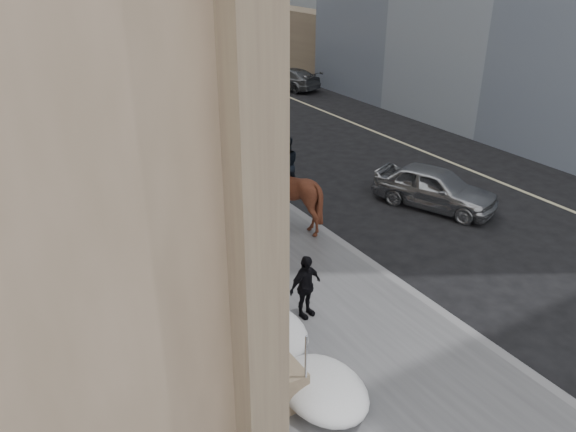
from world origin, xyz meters
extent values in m
plane|color=black|center=(0.00, 0.00, 0.00)|extent=(140.00, 140.00, 0.00)
cube|color=#4B4B4D|center=(0.00, 10.00, 0.06)|extent=(5.00, 80.00, 0.12)
cube|color=slate|center=(2.62, 10.00, 0.06)|extent=(0.24, 80.00, 0.12)
cube|color=#BFB78C|center=(10.50, 10.00, 0.01)|extent=(0.15, 70.00, 0.01)
cube|color=brown|center=(-2.25, 20.00, 0.45)|extent=(1.10, 44.00, 0.90)
cylinder|color=silver|center=(-1.80, 20.00, 1.35)|extent=(0.06, 42.00, 0.06)
cube|color=black|center=(-2.70, 13.00, 4.00)|extent=(0.20, 2.20, 4.50)
cube|color=brown|center=(15.50, 10.00, 2.00)|extent=(2.00, 80.00, 4.00)
cylinder|color=#2D2D30|center=(2.90, 14.00, 4.00)|extent=(0.18, 0.18, 8.00)
cylinder|color=#2D2D30|center=(2.90, 34.00, 4.00)|extent=(0.18, 0.18, 8.00)
cylinder|color=#2D2D30|center=(3.00, 22.00, 3.00)|extent=(0.20, 0.20, 6.00)
imported|color=black|center=(-0.50, 22.00, 5.30)|extent=(0.18, 0.22, 1.10)
ellipsoid|color=silver|center=(-1.45, 0.00, 0.46)|extent=(1.50, 2.10, 0.68)
ellipsoid|color=silver|center=(-1.40, 4.00, 0.48)|extent=(1.60, 2.20, 0.72)
ellipsoid|color=silver|center=(-1.50, 8.00, 0.44)|extent=(1.40, 2.00, 0.64)
ellipsoid|color=silver|center=(-1.35, 12.00, 0.50)|extent=(1.70, 2.30, 0.76)
ellipsoid|color=silver|center=(-1.45, 16.00, 0.45)|extent=(1.50, 2.10, 0.66)
imported|color=#532F19|center=(-1.05, 3.45, 1.22)|extent=(1.71, 2.79, 2.20)
imported|color=black|center=(-1.05, 3.60, 2.01)|extent=(0.70, 0.54, 1.72)
imported|color=#462014|center=(1.83, 4.73, 1.23)|extent=(2.36, 2.50, 2.21)
imported|color=black|center=(1.83, 4.88, 2.02)|extent=(1.01, 0.90, 1.72)
imported|color=black|center=(-0.22, 0.50, 0.90)|extent=(0.97, 0.56, 1.56)
imported|color=#9A9CA1|center=(6.83, 3.64, 0.69)|extent=(3.08, 4.38, 1.39)
imported|color=#525559|center=(11.61, 20.98, 0.62)|extent=(2.76, 4.57, 1.24)
camera|label=1|loc=(-6.06, -8.53, 7.82)|focal=35.00mm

